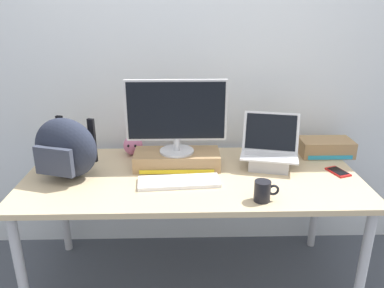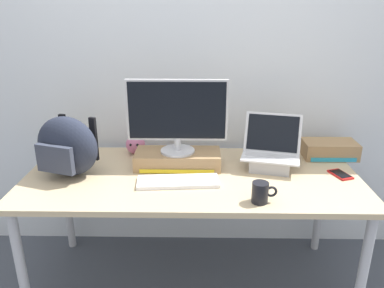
{
  "view_description": "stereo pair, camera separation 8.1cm",
  "coord_description": "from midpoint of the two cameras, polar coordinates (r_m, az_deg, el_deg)",
  "views": [
    {
      "loc": [
        -0.05,
        -1.9,
        1.61
      ],
      "look_at": [
        0.0,
        0.0,
        0.91
      ],
      "focal_mm": 35.07,
      "sensor_mm": 36.0,
      "label": 1
    },
    {
      "loc": [
        0.03,
        -1.9,
        1.61
      ],
      "look_at": [
        0.0,
        0.0,
        0.91
      ],
      "focal_mm": 35.07,
      "sensor_mm": 36.0,
      "label": 2
    }
  ],
  "objects": [
    {
      "name": "back_wall",
      "position": [
        2.43,
        1.2,
        12.94
      ],
      "size": [
        7.0,
        0.1,
        2.6
      ],
      "primitive_type": "cube",
      "color": "silver",
      "rests_on": "ground"
    },
    {
      "name": "external_keyboard",
      "position": [
        1.99,
        -0.94,
        -5.71
      ],
      "size": [
        0.44,
        0.18,
        0.02
      ],
      "rotation": [
        0.0,
        0.0,
        0.08
      ],
      "color": "white",
      "rests_on": "desk"
    },
    {
      "name": "ground_plane",
      "position": [
        2.49,
        1.0,
        -20.04
      ],
      "size": [
        20.0,
        20.0,
        0.0
      ],
      "primitive_type": "plane",
      "color": "#474C56"
    },
    {
      "name": "cell_phone",
      "position": [
        2.25,
        22.57,
        -4.26
      ],
      "size": [
        0.12,
        0.15,
        0.01
      ],
      "rotation": [
        0.0,
        0.0,
        0.35
      ],
      "color": "red",
      "rests_on": "desk"
    },
    {
      "name": "toner_box_yellow",
      "position": [
        2.18,
        -1.11,
        -2.31
      ],
      "size": [
        0.49,
        0.22,
        0.09
      ],
      "color": "#9E7A51",
      "rests_on": "desk"
    },
    {
      "name": "desktop_monitor",
      "position": [
        2.09,
        -1.16,
        4.4
      ],
      "size": [
        0.56,
        0.2,
        0.42
      ],
      "rotation": [
        0.0,
        0.0,
        -0.0
      ],
      "color": "silver",
      "rests_on": "toner_box_yellow"
    },
    {
      "name": "toner_box_cyan",
      "position": [
        2.47,
        21.06,
        -0.77
      ],
      "size": [
        0.32,
        0.18,
        0.1
      ],
      "color": "#9E7A51",
      "rests_on": "desk"
    },
    {
      "name": "coffee_mug",
      "position": [
        1.82,
        11.67,
        -7.24
      ],
      "size": [
        0.12,
        0.08,
        0.1
      ],
      "color": "black",
      "rests_on": "desk"
    },
    {
      "name": "messenger_backpack",
      "position": [
        2.12,
        -17.43,
        -0.38
      ],
      "size": [
        0.4,
        0.3,
        0.33
      ],
      "rotation": [
        0.0,
        0.0,
        -0.31
      ],
      "color": "#232838",
      "rests_on": "desk"
    },
    {
      "name": "desk",
      "position": [
        2.12,
        1.11,
        -6.2
      ],
      "size": [
        1.84,
        0.82,
        0.73
      ],
      "color": "tan",
      "rests_on": "ground"
    },
    {
      "name": "plush_toy",
      "position": [
        2.38,
        -7.62,
        -0.07
      ],
      "size": [
        0.12,
        0.12,
        0.12
      ],
      "color": "#CC7099",
      "rests_on": "desk"
    },
    {
      "name": "open_laptop",
      "position": [
        2.21,
        12.89,
        -1.97
      ],
      "size": [
        0.37,
        0.31,
        0.3
      ],
      "rotation": [
        0.0,
        0.0,
        -0.23
      ],
      "color": "#ADADB2",
      "rests_on": "desk"
    }
  ]
}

